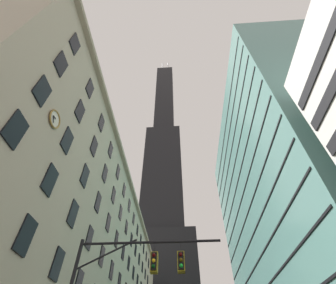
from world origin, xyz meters
TOP-DOWN VIEW (x-y plane):
  - station_building at (-17.70, 31.96)m, footprint 14.07×75.93m
  - dark_skyscraper at (-10.35, 93.71)m, footprint 28.78×28.78m
  - glass_office_midrise at (18.70, 31.60)m, footprint 15.50×49.55m
  - traffic_signal_mast at (-4.09, 2.82)m, footprint 8.16×0.63m

SIDE VIEW (x-z plane):
  - traffic_signal_mast at x=-4.09m, z-range 1.76..9.33m
  - station_building at x=-17.70m, z-range -0.02..29.26m
  - glass_office_midrise at x=18.70m, z-range 0.00..53.58m
  - dark_skyscraper at x=-10.35m, z-range -42.68..173.14m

